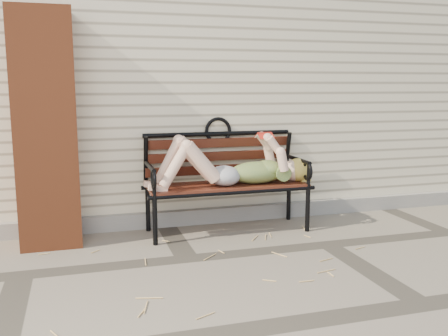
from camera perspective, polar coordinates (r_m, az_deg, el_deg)
name	(u,v)px	position (r m, az deg, el deg)	size (l,w,h in m)	color
ground	(328,245)	(4.49, 11.78, -8.57)	(80.00, 80.00, 0.00)	#776C5B
house_wall	(228,76)	(7.05, 0.45, 10.51)	(8.00, 4.00, 3.00)	beige
foundation_strip	(284,210)	(5.30, 6.85, -4.77)	(8.00, 0.10, 0.15)	gray
brick_pillar	(47,129)	(4.52, -19.62, 4.17)	(0.50, 0.50, 2.00)	brown
garden_bench	(225,168)	(4.75, 0.07, 0.05)	(1.64, 0.65, 1.06)	black
reading_woman	(230,166)	(4.62, 0.69, 0.24)	(1.55, 0.35, 0.49)	#093844
straw_scatter	(219,280)	(3.64, -0.55, -12.63)	(2.65, 1.61, 0.01)	#E5B970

